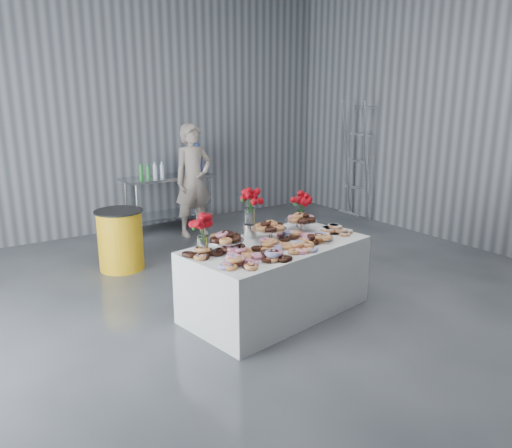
{
  "coord_description": "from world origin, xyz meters",
  "views": [
    {
      "loc": [
        -2.71,
        -3.49,
        2.28
      ],
      "look_at": [
        0.21,
        0.79,
        0.89
      ],
      "focal_mm": 35.0,
      "sensor_mm": 36.0,
      "label": 1
    }
  ],
  "objects_px": {
    "prep_table": "(168,193)",
    "person": "(194,180)",
    "trash_barrel": "(120,240)",
    "water_jug": "(194,159)",
    "stepladder": "(357,161)",
    "display_table": "(276,278)"
  },
  "relations": [
    {
      "from": "trash_barrel",
      "to": "person",
      "type": "bearing_deg",
      "value": 30.22
    },
    {
      "from": "water_jug",
      "to": "person",
      "type": "xyz_separation_m",
      "value": [
        -0.31,
        -0.57,
        -0.26
      ]
    },
    {
      "from": "stepladder",
      "to": "trash_barrel",
      "type": "bearing_deg",
      "value": -177.67
    },
    {
      "from": "trash_barrel",
      "to": "stepladder",
      "type": "bearing_deg",
      "value": 2.33
    },
    {
      "from": "water_jug",
      "to": "stepladder",
      "type": "distance_m",
      "value": 2.87
    },
    {
      "from": "prep_table",
      "to": "trash_barrel",
      "type": "bearing_deg",
      "value": -132.83
    },
    {
      "from": "display_table",
      "to": "water_jug",
      "type": "bearing_deg",
      "value": 75.21
    },
    {
      "from": "stepladder",
      "to": "person",
      "type": "bearing_deg",
      "value": 165.93
    },
    {
      "from": "person",
      "to": "trash_barrel",
      "type": "bearing_deg",
      "value": -152.83
    },
    {
      "from": "trash_barrel",
      "to": "stepladder",
      "type": "relative_size",
      "value": 0.37
    },
    {
      "from": "person",
      "to": "trash_barrel",
      "type": "relative_size",
      "value": 2.25
    },
    {
      "from": "display_table",
      "to": "prep_table",
      "type": "relative_size",
      "value": 1.27
    },
    {
      "from": "prep_table",
      "to": "person",
      "type": "height_order",
      "value": "person"
    },
    {
      "from": "trash_barrel",
      "to": "display_table",
      "type": "bearing_deg",
      "value": -67.8
    },
    {
      "from": "prep_table",
      "to": "water_jug",
      "type": "xyz_separation_m",
      "value": [
        0.5,
        -0.0,
        0.53
      ]
    },
    {
      "from": "prep_table",
      "to": "person",
      "type": "xyz_separation_m",
      "value": [
        0.19,
        -0.57,
        0.27
      ]
    },
    {
      "from": "water_jug",
      "to": "person",
      "type": "distance_m",
      "value": 0.7
    },
    {
      "from": "water_jug",
      "to": "stepladder",
      "type": "bearing_deg",
      "value": -26.69
    },
    {
      "from": "trash_barrel",
      "to": "water_jug",
      "type": "bearing_deg",
      "value": 38.28
    },
    {
      "from": "person",
      "to": "stepladder",
      "type": "relative_size",
      "value": 0.84
    },
    {
      "from": "person",
      "to": "trash_barrel",
      "type": "xyz_separation_m",
      "value": [
        -1.55,
        -0.9,
        -0.49
      ]
    },
    {
      "from": "display_table",
      "to": "stepladder",
      "type": "distance_m",
      "value": 4.31
    }
  ]
}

